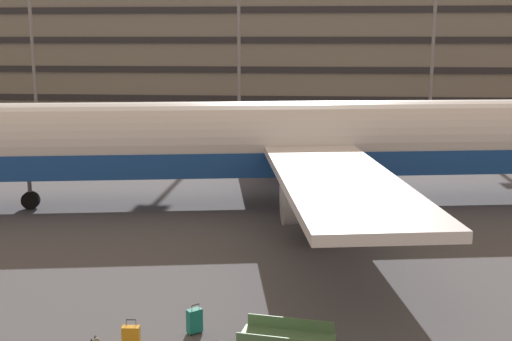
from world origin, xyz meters
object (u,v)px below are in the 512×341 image
airliner (293,142)px  suitcase_laid_flat (131,339)px  baggage_cart (286,341)px  suitcase_scuffed (195,320)px

airliner → suitcase_laid_flat: 17.37m
airliner → baggage_cart: airliner is taller
airliner → suitcase_scuffed: 15.81m
baggage_cart → suitcase_scuffed: bearing=157.8°
airliner → suitcase_laid_flat: bearing=-103.1°
suitcase_laid_flat → airliner: bearing=76.9°
suitcase_laid_flat → baggage_cart: (4.24, 0.21, 0.02)m
suitcase_scuffed → baggage_cart: 2.94m
suitcase_laid_flat → baggage_cart: size_ratio=0.28×
suitcase_laid_flat → suitcase_scuffed: bearing=41.1°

